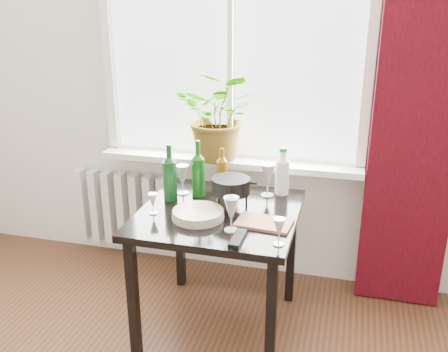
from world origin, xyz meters
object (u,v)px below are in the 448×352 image
(table, at_px, (219,226))
(wineglass_front_left, at_px, (153,204))
(bottle_amber, at_px, (222,169))
(wineglass_back_center, at_px, (268,180))
(cutting_board, at_px, (264,223))
(plate_stack, at_px, (198,214))
(wine_bottle_right, at_px, (198,168))
(potted_plant, at_px, (220,116))
(wineglass_far_right, at_px, (279,232))
(fondue_pot, at_px, (231,192))
(tv_remote, at_px, (238,238))
(wine_bottle_left, at_px, (170,172))
(radiator, at_px, (129,210))
(wineglass_front_right, at_px, (231,214))
(cleaning_bottle, at_px, (282,171))
(wineglass_back_left, at_px, (183,179))

(table, xyz_separation_m, wineglass_front_left, (-0.33, -0.13, 0.15))
(bottle_amber, distance_m, wineglass_front_left, 0.51)
(wineglass_back_center, bearing_deg, cutting_board, -82.06)
(plate_stack, bearing_deg, wine_bottle_right, 107.09)
(potted_plant, xyz_separation_m, cutting_board, (0.41, -0.67, -0.38))
(potted_plant, height_order, wineglass_far_right, potted_plant)
(fondue_pot, height_order, tv_remote, fondue_pot)
(wine_bottle_left, bearing_deg, wineglass_front_left, -95.21)
(wineglass_back_center, bearing_deg, table, -127.52)
(wineglass_far_right, bearing_deg, wine_bottle_right, 138.22)
(radiator, xyz_separation_m, wineglass_front_left, (0.52, -0.76, 0.42))
(radiator, height_order, wine_bottle_right, wine_bottle_right)
(fondue_pot, bearing_deg, potted_plant, 126.91)
(plate_stack, bearing_deg, fondue_pot, 56.50)
(wineglass_front_right, bearing_deg, wineglass_back_center, 79.61)
(wine_bottle_left, relative_size, fondue_pot, 1.36)
(potted_plant, height_order, cleaning_bottle, potted_plant)
(wineglass_back_center, relative_size, tv_remote, 1.12)
(cleaning_bottle, xyz_separation_m, fondue_pot, (-0.24, -0.26, -0.06))
(potted_plant, distance_m, wine_bottle_right, 0.44)
(wineglass_back_center, bearing_deg, wineglass_back_left, -168.82)
(wineglass_back_left, bearing_deg, plate_stack, -57.82)
(radiator, xyz_separation_m, wineglass_back_left, (0.58, -0.44, 0.45))
(potted_plant, bearing_deg, wineglass_back_left, -108.31)
(cleaning_bottle, bearing_deg, wineglass_back_left, -165.08)
(fondue_pot, bearing_deg, wine_bottle_right, 169.30)
(wineglass_far_right, xyz_separation_m, wineglass_front_left, (-0.71, 0.18, -0.01))
(table, distance_m, wine_bottle_right, 0.36)
(wine_bottle_right, relative_size, wineglass_front_left, 2.88)
(potted_plant, distance_m, wineglass_far_right, 1.07)
(bottle_amber, relative_size, wineglass_far_right, 1.95)
(wineglass_back_left, bearing_deg, wineglass_far_right, -37.22)
(cleaning_bottle, distance_m, wineglass_far_right, 0.65)
(bottle_amber, height_order, plate_stack, bottle_amber)
(wineglass_back_left, height_order, wineglass_front_left, wineglass_back_left)
(cutting_board, bearing_deg, wineglass_front_right, -141.33)
(wine_bottle_right, distance_m, wineglass_far_right, 0.74)
(table, relative_size, cleaning_bottle, 2.98)
(tv_remote, bearing_deg, wineglass_back_left, 133.03)
(wineglass_far_right, relative_size, wineglass_front_left, 1.19)
(cleaning_bottle, distance_m, cutting_board, 0.46)
(bottle_amber, relative_size, tv_remote, 1.51)
(tv_remote, bearing_deg, bottle_amber, 112.41)
(wine_bottle_right, distance_m, wineglass_back_center, 0.41)
(tv_remote, bearing_deg, wineglass_front_right, 122.13)
(wine_bottle_right, distance_m, wineglass_back_left, 0.13)
(bottle_amber, xyz_separation_m, cutting_board, (0.33, -0.40, -0.13))
(wineglass_far_right, distance_m, tv_remote, 0.21)
(bottle_amber, bearing_deg, cleaning_bottle, 6.65)
(bottle_amber, height_order, wineglass_back_center, bottle_amber)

